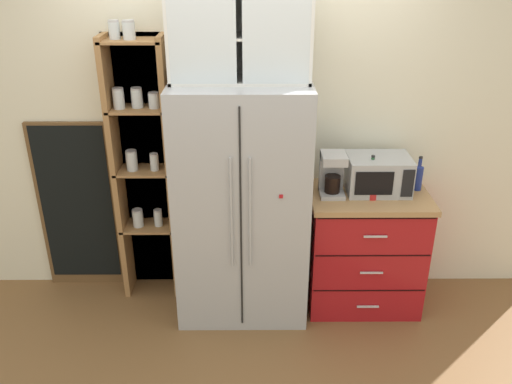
% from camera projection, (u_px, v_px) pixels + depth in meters
% --- Properties ---
extents(ground_plane, '(10.63, 10.63, 0.00)m').
position_uv_depth(ground_plane, '(243.00, 305.00, 4.11)').
color(ground_plane, brown).
extents(wall_back_cream, '(4.94, 0.10, 2.55)m').
position_uv_depth(wall_back_cream, '(242.00, 131.00, 3.93)').
color(wall_back_cream, silver).
rests_on(wall_back_cream, ground).
extents(refrigerator, '(0.92, 0.66, 1.73)m').
position_uv_depth(refrigerator, '(242.00, 203.00, 3.77)').
color(refrigerator, '#ADAFB5').
rests_on(refrigerator, ground).
extents(pantry_shelf_column, '(0.47, 0.28, 2.09)m').
position_uv_depth(pantry_shelf_column, '(145.00, 165.00, 3.92)').
color(pantry_shelf_column, brown).
rests_on(pantry_shelf_column, ground).
extents(counter_cabinet, '(0.85, 0.58, 0.92)m').
position_uv_depth(counter_cabinet, '(364.00, 249.00, 3.99)').
color(counter_cabinet, '#A8161C').
rests_on(counter_cabinet, ground).
extents(microwave, '(0.44, 0.33, 0.26)m').
position_uv_depth(microwave, '(378.00, 174.00, 3.78)').
color(microwave, '#ADAFB5').
rests_on(microwave, counter_cabinet).
extents(coffee_maker, '(0.17, 0.20, 0.31)m').
position_uv_depth(coffee_maker, '(332.00, 173.00, 3.73)').
color(coffee_maker, '#B7B7BC').
rests_on(coffee_maker, counter_cabinet).
extents(mug_red, '(0.12, 0.08, 0.10)m').
position_uv_depth(mug_red, '(373.00, 192.00, 3.70)').
color(mug_red, red).
rests_on(mug_red, counter_cabinet).
extents(bottle_cobalt, '(0.06, 0.06, 0.25)m').
position_uv_depth(bottle_cobalt, '(418.00, 175.00, 3.81)').
color(bottle_cobalt, navy).
rests_on(bottle_cobalt, counter_cabinet).
extents(bottle_green, '(0.06, 0.06, 0.29)m').
position_uv_depth(bottle_green, '(371.00, 177.00, 3.74)').
color(bottle_green, '#285B33').
rests_on(bottle_green, counter_cabinet).
extents(upper_cabinet, '(0.88, 0.32, 0.56)m').
position_uv_depth(upper_cabinet, '(240.00, 36.00, 3.32)').
color(upper_cabinet, silver).
rests_on(upper_cabinet, refrigerator).
extents(chalkboard_menu, '(0.60, 0.04, 1.37)m').
position_uv_depth(chalkboard_menu, '(78.00, 207.00, 4.11)').
color(chalkboard_menu, brown).
rests_on(chalkboard_menu, ground).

